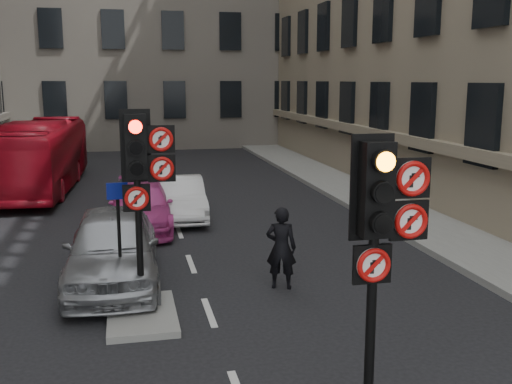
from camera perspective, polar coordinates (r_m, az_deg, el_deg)
name	(u,v)px	position (r m, az deg, el deg)	size (l,w,h in m)	color
pavement_right	(402,210)	(19.71, 13.73, -1.66)	(3.00, 50.00, 0.16)	gray
centre_island	(142,315)	(11.06, -10.79, -11.42)	(1.20, 2.00, 0.12)	gray
signal_near	(382,221)	(7.06, 11.89, -2.68)	(0.91, 0.40, 3.58)	black
signal_far	(142,168)	(10.36, -10.82, 2.26)	(0.91, 0.40, 3.58)	black
car_silver	(113,247)	(12.73, -13.50, -5.13)	(1.85, 4.60, 1.57)	#999BA0
car_white	(181,198)	(18.36, -7.14, -0.59)	(1.33, 3.81, 1.26)	white
car_pink	(142,207)	(17.28, -10.84, -1.41)	(1.76, 4.32, 1.25)	#C2398B
bus_red	(42,156)	(24.20, -19.74, 3.27)	(2.24, 9.55, 2.66)	maroon
motorcycle	(139,265)	(12.36, -11.11, -6.88)	(0.47, 1.66, 1.00)	black
motorcyclist	(281,248)	(12.12, 2.41, -5.33)	(0.62, 0.41, 1.69)	black
info_sign	(119,225)	(11.30, -12.94, -3.04)	(0.38, 0.12, 2.23)	black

